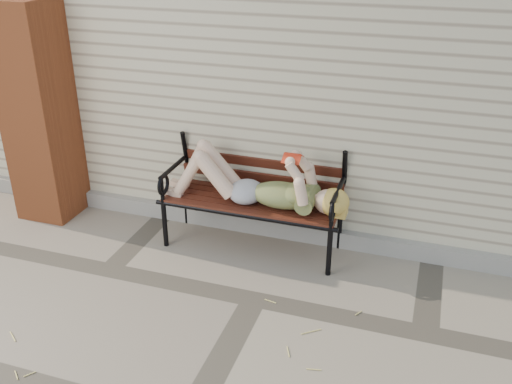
% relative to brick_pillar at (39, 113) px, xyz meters
% --- Properties ---
extents(ground, '(80.00, 80.00, 0.00)m').
position_rel_brick_pillar_xyz_m(ground, '(2.30, -0.75, -1.00)').
color(ground, gray).
rests_on(ground, ground).
extents(house_wall, '(8.00, 4.00, 3.00)m').
position_rel_brick_pillar_xyz_m(house_wall, '(2.30, 2.25, 0.50)').
color(house_wall, beige).
rests_on(house_wall, ground).
extents(foundation_strip, '(8.00, 0.10, 0.15)m').
position_rel_brick_pillar_xyz_m(foundation_strip, '(2.30, 0.22, -0.93)').
color(foundation_strip, gray).
rests_on(foundation_strip, ground).
extents(brick_pillar, '(0.50, 0.50, 2.00)m').
position_rel_brick_pillar_xyz_m(brick_pillar, '(0.00, 0.00, 0.00)').
color(brick_pillar, '#AE5127').
rests_on(brick_pillar, ground).
extents(garden_bench, '(1.63, 0.65, 1.06)m').
position_rel_brick_pillar_xyz_m(garden_bench, '(2.04, 0.07, -0.41)').
color(garden_bench, black).
rests_on(garden_bench, ground).
extents(reading_woman, '(1.54, 0.35, 0.49)m').
position_rel_brick_pillar_xyz_m(reading_woman, '(2.05, -0.06, -0.37)').
color(reading_woman, '#093641').
rests_on(reading_woman, ground).
extents(straw_scatter, '(2.77, 1.22, 0.01)m').
position_rel_brick_pillar_xyz_m(straw_scatter, '(1.51, -1.50, -0.99)').
color(straw_scatter, '#E5D270').
rests_on(straw_scatter, ground).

